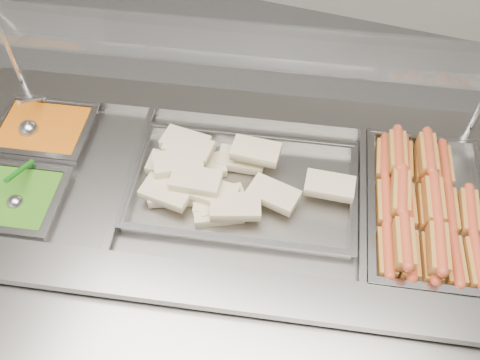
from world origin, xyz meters
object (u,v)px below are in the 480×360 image
(pan_hotdogs, at_px, (424,213))
(serving_spoon, at_px, (17,197))
(pan_wraps, at_px, (243,190))
(steam_counter, at_px, (227,254))
(ladle, at_px, (29,128))
(sneeze_guard, at_px, (233,44))

(pan_hotdogs, height_order, serving_spoon, serving_spoon)
(pan_hotdogs, height_order, pan_wraps, same)
(steam_counter, distance_m, serving_spoon, 0.74)
(pan_hotdogs, bearing_deg, steam_counter, -169.84)
(steam_counter, distance_m, pan_hotdogs, 0.71)
(ladle, bearing_deg, steam_counter, -0.64)
(pan_wraps, height_order, serving_spoon, serving_spoon)
(pan_hotdogs, xyz_separation_m, pan_wraps, (-0.53, -0.09, 0.01))
(sneeze_guard, height_order, pan_wraps, sneeze_guard)
(sneeze_guard, height_order, serving_spoon, sneeze_guard)
(sneeze_guard, distance_m, ladle, 0.74)
(pan_hotdogs, bearing_deg, ladle, -175.54)
(pan_wraps, height_order, ladle, ladle)
(pan_wraps, bearing_deg, steam_counter, -169.84)
(steam_counter, height_order, pan_hotdogs, pan_hotdogs)
(serving_spoon, bearing_deg, sneeze_guard, 41.08)
(pan_hotdogs, relative_size, serving_spoon, 3.33)
(ladle, bearing_deg, pan_wraps, 0.21)
(pan_hotdogs, xyz_separation_m, serving_spoon, (-1.13, -0.35, 0.05))
(steam_counter, xyz_separation_m, pan_hotdogs, (0.58, 0.10, 0.39))
(ladle, distance_m, serving_spoon, 0.27)
(pan_hotdogs, distance_m, pan_wraps, 0.54)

